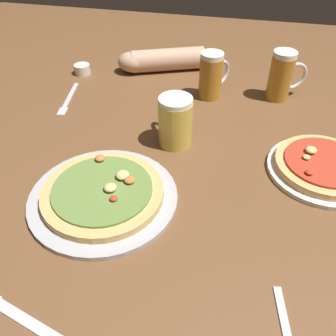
{
  "coord_description": "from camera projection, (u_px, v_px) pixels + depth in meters",
  "views": [
    {
      "loc": [
        0.14,
        -0.64,
        0.58
      ],
      "look_at": [
        0.0,
        0.0,
        0.02
      ],
      "focal_mm": 38.27,
      "sensor_mm": 36.0,
      "label": 1
    }
  ],
  "objects": [
    {
      "name": "ground_plane",
      "position": [
        168.0,
        179.0,
        0.89
      ],
      "size": [
        2.4,
        2.4,
        0.03
      ],
      "primitive_type": "cube",
      "color": "brown"
    },
    {
      "name": "pizza_plate_near",
      "position": [
        103.0,
        194.0,
        0.8
      ],
      "size": [
        0.34,
        0.34,
        0.05
      ],
      "color": "#B2B2B7",
      "rests_on": "ground_plane"
    },
    {
      "name": "pizza_plate_far",
      "position": [
        323.0,
        167.0,
        0.87
      ],
      "size": [
        0.27,
        0.27,
        0.05
      ],
      "color": "silver",
      "rests_on": "ground_plane"
    },
    {
      "name": "beer_mug_dark",
      "position": [
        212.0,
        75.0,
        1.13
      ],
      "size": [
        0.09,
        0.12,
        0.15
      ],
      "color": "#B27A23",
      "rests_on": "ground_plane"
    },
    {
      "name": "beer_mug_amber",
      "position": [
        282.0,
        76.0,
        1.12
      ],
      "size": [
        0.12,
        0.09,
        0.16
      ],
      "color": "#B27A23",
      "rests_on": "ground_plane"
    },
    {
      "name": "beer_mug_pale",
      "position": [
        175.0,
        121.0,
        0.94
      ],
      "size": [
        0.1,
        0.13,
        0.14
      ],
      "color": "gold",
      "rests_on": "ground_plane"
    },
    {
      "name": "ramekin_butter",
      "position": [
        82.0,
        69.0,
        1.29
      ],
      "size": [
        0.06,
        0.06,
        0.03
      ],
      "primitive_type": "cylinder",
      "color": "silver",
      "rests_on": "ground_plane"
    },
    {
      "name": "fork_spare",
      "position": [
        69.0,
        99.0,
        1.15
      ],
      "size": [
        0.05,
        0.2,
        0.01
      ],
      "color": "silver",
      "rests_on": "ground_plane"
    },
    {
      "name": "knife_spare",
      "position": [
        18.0,
        315.0,
        0.6
      ],
      "size": [
        0.22,
        0.08,
        0.01
      ],
      "color": "silver",
      "rests_on": "ground_plane"
    },
    {
      "name": "diner_arm",
      "position": [
        159.0,
        60.0,
        1.29
      ],
      "size": [
        0.31,
        0.17,
        0.08
      ],
      "color": "tan",
      "rests_on": "ground_plane"
    }
  ]
}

